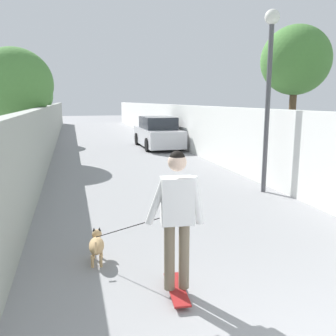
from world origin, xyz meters
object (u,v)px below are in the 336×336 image
at_px(tree_left_far, 15,84).
at_px(dog, 97,244).
at_px(lamp_post, 269,71).
at_px(tree_right_near, 295,61).
at_px(car_near, 158,133).
at_px(tree_left_mid, 29,96).
at_px(skateboard, 177,289).
at_px(person_skateboarder, 177,210).

xyz_separation_m(tree_left_far, dog, (-9.82, -2.27, -2.69)).
relative_size(lamp_post, dog, 3.01).
height_order(tree_right_near, car_near, tree_right_near).
relative_size(tree_right_near, dog, 3.00).
xyz_separation_m(tree_right_near, lamp_post, (-1.28, 1.59, -0.40)).
xyz_separation_m(tree_left_mid, skateboard, (-16.99, -3.29, -2.52)).
bearing_deg(tree_left_mid, car_near, -119.05).
height_order(tree_right_near, person_skateboarder, tree_right_near).
xyz_separation_m(tree_right_near, person_skateboarder, (-5.49, 5.20, -2.37)).
bearing_deg(tree_right_near, person_skateboarder, 136.53).
bearing_deg(person_skateboarder, car_near, -12.59).
bearing_deg(person_skateboarder, tree_left_mid, 10.97).
relative_size(tree_left_mid, dog, 2.47).
bearing_deg(dog, tree_right_near, -54.61).
relative_size(tree_right_near, skateboard, 5.49).
bearing_deg(person_skateboarder, lamp_post, -40.68).
relative_size(dog, car_near, 0.34).
bearing_deg(tree_right_near, dog, 125.39).
height_order(tree_left_mid, lamp_post, lamp_post).
bearing_deg(car_near, tree_right_near, -164.70).
bearing_deg(car_near, lamp_post, -176.30).
bearing_deg(tree_right_near, tree_left_far, 56.63).
distance_m(tree_right_near, car_near, 8.73).
relative_size(tree_left_far, skateboard, 5.29).
bearing_deg(lamp_post, skateboard, 139.32).
distance_m(tree_left_mid, tree_left_far, 6.01).
bearing_deg(tree_left_far, car_near, -67.93).
height_order(tree_right_near, skateboard, tree_right_near).
distance_m(tree_right_near, lamp_post, 2.08).
xyz_separation_m(lamp_post, car_near, (9.28, 0.60, -2.34)).
bearing_deg(tree_left_mid, tree_right_near, -143.56).
bearing_deg(dog, person_skateboarder, -143.00).
relative_size(skateboard, dog, 0.55).
distance_m(skateboard, car_near, 13.83).
relative_size(tree_left_far, car_near, 1.00).
relative_size(tree_right_near, car_near, 1.03).
height_order(skateboard, dog, dog).
bearing_deg(tree_left_far, tree_right_near, -123.37).
height_order(tree_right_near, dog, tree_right_near).
distance_m(tree_left_mid, dog, 16.17).
xyz_separation_m(tree_right_near, car_near, (8.00, 2.19, -2.74)).
relative_size(tree_left_mid, skateboard, 4.52).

